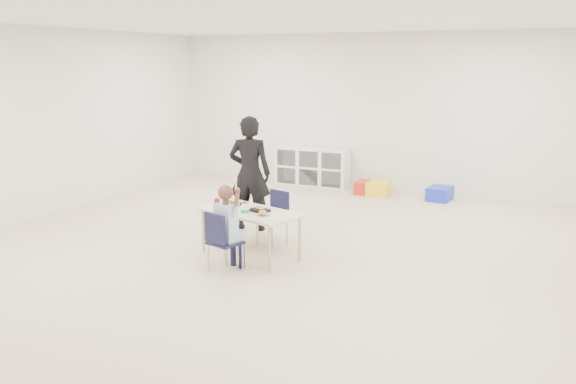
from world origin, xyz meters
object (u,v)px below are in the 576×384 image
at_px(child, 225,224).
at_px(table, 250,233).
at_px(adult, 250,173).
at_px(chair_near, 225,241).
at_px(cubby_shelf, 312,167).

bearing_deg(child, table, 105.75).
bearing_deg(adult, chair_near, 93.93).
xyz_separation_m(table, cubby_shelf, (-0.98, 4.31, 0.06)).
height_order(chair_near, adult, adult).
bearing_deg(child, chair_near, 17.48).
xyz_separation_m(table, chair_near, (-0.02, -0.55, 0.05)).
xyz_separation_m(table, child, (-0.02, -0.55, 0.25)).
distance_m(table, adult, 1.33).
bearing_deg(table, adult, 135.57).
xyz_separation_m(table, adult, (-0.58, 1.09, 0.50)).
bearing_deg(chair_near, table, 105.75).
xyz_separation_m(chair_near, child, (-0.00, 0.00, 0.20)).
height_order(chair_near, cubby_shelf, cubby_shelf).
relative_size(chair_near, child, 0.63).
xyz_separation_m(chair_near, adult, (-0.56, 1.64, 0.45)).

